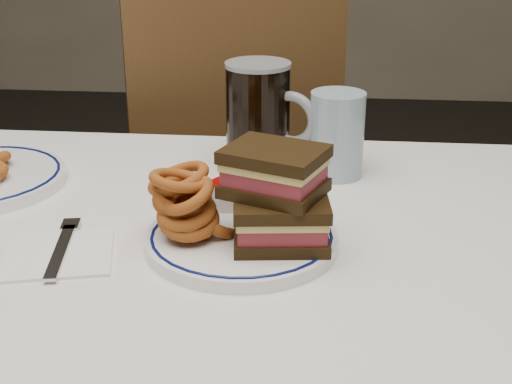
# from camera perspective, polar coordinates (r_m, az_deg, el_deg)

# --- Properties ---
(dining_table) EXTENTS (1.27, 0.87, 0.75)m
(dining_table) POSITION_cam_1_polar(r_m,az_deg,el_deg) (0.98, -11.56, -9.25)
(dining_table) COLOR white
(dining_table) RESTS_ON floor
(chair_far) EXTENTS (0.60, 0.60, 1.01)m
(chair_far) POSITION_cam_1_polar(r_m,az_deg,el_deg) (1.71, -2.33, 2.01)
(chair_far) COLOR #452816
(chair_far) RESTS_ON floor
(main_plate) EXTENTS (0.24, 0.24, 0.02)m
(main_plate) POSITION_cam_1_polar(r_m,az_deg,el_deg) (0.89, -1.15, -3.76)
(main_plate) COLOR white
(main_plate) RESTS_ON dining_table
(reuben_sandwich) EXTENTS (0.14, 0.13, 0.12)m
(reuben_sandwich) POSITION_cam_1_polar(r_m,az_deg,el_deg) (0.85, 1.75, -0.35)
(reuben_sandwich) COLOR black
(reuben_sandwich) RESTS_ON main_plate
(onion_rings_main) EXTENTS (0.12, 0.11, 0.12)m
(onion_rings_main) POSITION_cam_1_polar(r_m,az_deg,el_deg) (0.88, -5.55, -0.97)
(onion_rings_main) COLOR maroon
(onion_rings_main) RESTS_ON main_plate
(ketchup_ramekin) EXTENTS (0.06, 0.06, 0.03)m
(ketchup_ramekin) POSITION_cam_1_polar(r_m,az_deg,el_deg) (0.96, -2.28, -0.01)
(ketchup_ramekin) COLOR white
(ketchup_ramekin) RESTS_ON main_plate
(beer_mug) EXTENTS (0.15, 0.10, 0.17)m
(beer_mug) POSITION_cam_1_polar(r_m,az_deg,el_deg) (1.12, 0.32, 6.15)
(beer_mug) COLOR black
(beer_mug) RESTS_ON dining_table
(water_glass) EXTENTS (0.08, 0.08, 0.13)m
(water_glass) POSITION_cam_1_polar(r_m,az_deg,el_deg) (1.10, 6.48, 4.58)
(water_glass) COLOR #90ABBA
(water_glass) RESTS_ON dining_table
(napkin_fork) EXTENTS (0.15, 0.17, 0.01)m
(napkin_fork) POSITION_cam_1_polar(r_m,az_deg,el_deg) (0.91, -15.33, -4.69)
(napkin_fork) COLOR white
(napkin_fork) RESTS_ON dining_table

